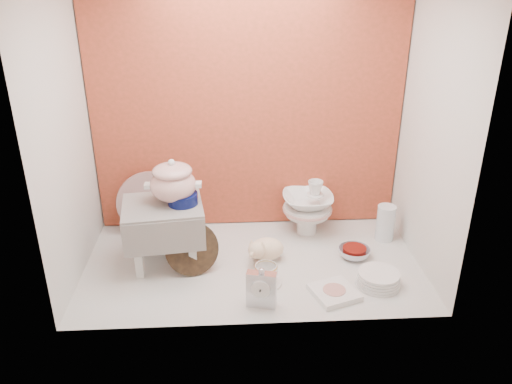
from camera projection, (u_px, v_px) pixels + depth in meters
ground at (253, 264)px, 2.79m from camera, size 1.80×1.80×0.00m
niche_shell at (250, 86)px, 2.56m from camera, size 1.86×1.03×1.53m
step_stool at (165, 234)px, 2.73m from camera, size 0.45×0.40×0.35m
soup_tureen at (173, 181)px, 2.64m from camera, size 0.31×0.31×0.24m
cobalt_bowl at (183, 198)px, 2.65m from camera, size 0.20×0.20×0.06m
floral_platter at (148, 202)px, 3.06m from camera, size 0.37×0.14×0.38m
blue_white_vase at (158, 221)px, 2.94m from camera, size 0.32×0.32×0.28m
lacquer_tray at (192, 249)px, 2.67m from camera, size 0.30×0.19×0.27m
mantel_clock at (262, 288)px, 2.41m from camera, size 0.15×0.08×0.21m
plush_pig at (267, 249)px, 2.80m from camera, size 0.28×0.24×0.14m
teacup_saucer at (266, 282)px, 2.62m from camera, size 0.21×0.21×0.01m
gold_rim_teacup at (266, 273)px, 2.60m from camera, size 0.15×0.15×0.10m
lattice_dish at (334, 292)px, 2.52m from camera, size 0.26×0.26×0.03m
dinner_plate_stack at (378, 279)px, 2.59m from camera, size 0.25×0.25×0.07m
crystal_bowl at (354, 253)px, 2.84m from camera, size 0.23×0.23×0.05m
clear_glass_vase at (385, 223)px, 2.99m from camera, size 0.12×0.12×0.21m
porcelain_tower at (307, 207)px, 3.04m from camera, size 0.37×0.37×0.34m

